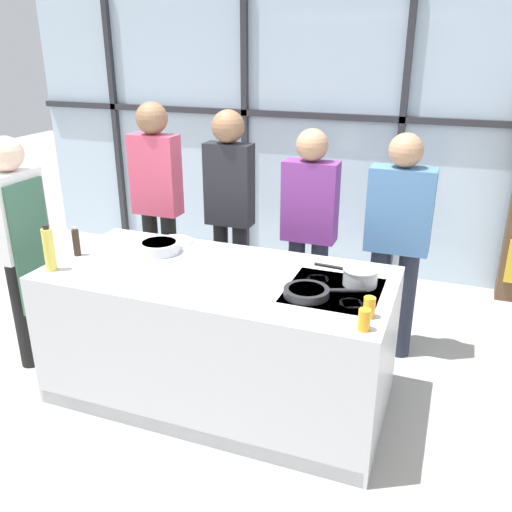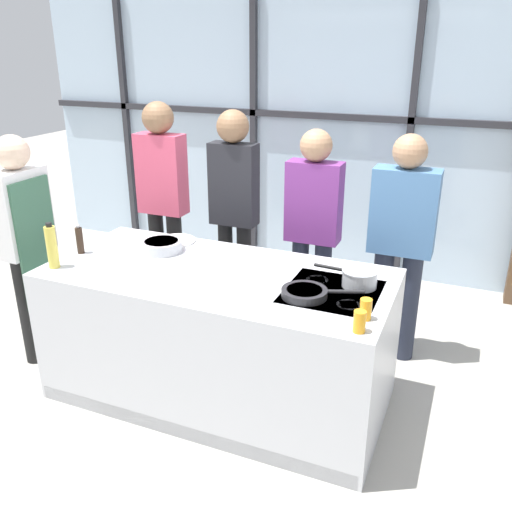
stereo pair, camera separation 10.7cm
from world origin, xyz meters
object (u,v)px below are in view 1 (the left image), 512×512
at_px(white_plate, 173,242).
at_px(juice_glass_near, 364,320).
at_px(frying_pan, 308,292).
at_px(juice_glass_far, 369,307).
at_px(spectator_far_left, 157,195).
at_px(pepper_grinder, 76,242).
at_px(saucepan, 360,276).
at_px(spectator_center_left, 230,204).
at_px(mixing_bowl, 159,247).
at_px(oil_bottle, 49,249).
at_px(spectator_far_right, 397,236).
at_px(spectator_center_right, 309,224).
at_px(chef, 21,239).

bearing_deg(white_plate, juice_glass_near, -27.49).
bearing_deg(juice_glass_near, frying_pan, 142.72).
bearing_deg(juice_glass_far, spectator_far_left, 148.06).
bearing_deg(juice_glass_far, pepper_grinder, 174.41).
height_order(spectator_far_left, saucepan, spectator_far_left).
xyz_separation_m(spectator_center_left, juice_glass_near, (1.28, -1.34, -0.09)).
height_order(pepper_grinder, juice_glass_far, pepper_grinder).
bearing_deg(spectator_far_left, spectator_center_left, -180.00).
bearing_deg(spectator_center_left, mixing_bowl, 76.85).
xyz_separation_m(saucepan, pepper_grinder, (-1.82, -0.19, 0.04)).
xyz_separation_m(saucepan, mixing_bowl, (-1.35, 0.05, -0.01)).
relative_size(saucepan, oil_bottle, 1.31).
xyz_separation_m(white_plate, juice_glass_near, (1.47, -0.77, 0.05)).
relative_size(spectator_center_left, spectator_far_right, 1.06).
height_order(spectator_center_right, oil_bottle, spectator_center_right).
bearing_deg(saucepan, frying_pan, -134.14).
xyz_separation_m(spectator_far_left, spectator_center_left, (0.64, 0.00, -0.01)).
distance_m(spectator_far_left, spectator_far_right, 1.92).
distance_m(saucepan, juice_glass_far, 0.40).
relative_size(spectator_center_left, juice_glass_far, 15.64).
bearing_deg(juice_glass_far, mixing_bowl, 163.66).
bearing_deg(oil_bottle, juice_glass_near, -2.04).
height_order(spectator_center_left, pepper_grinder, spectator_center_left).
relative_size(chef, white_plate, 5.97).
height_order(chef, juice_glass_far, chef).
relative_size(mixing_bowl, pepper_grinder, 1.36).
bearing_deg(saucepan, chef, -175.20).
distance_m(pepper_grinder, juice_glass_near, 1.97).
bearing_deg(juice_glass_near, spectator_far_right, 90.28).
xyz_separation_m(frying_pan, pepper_grinder, (-1.58, 0.06, 0.07)).
bearing_deg(juice_glass_near, white_plate, 152.51).
bearing_deg(pepper_grinder, chef, -179.83).
relative_size(saucepan, juice_glass_near, 3.41).
relative_size(spectator_far_left, spectator_center_right, 1.08).
relative_size(chef, spectator_center_right, 1.00).
relative_size(spectator_far_right, oil_bottle, 5.64).
distance_m(chef, pepper_grinder, 0.46).
distance_m(spectator_center_left, white_plate, 0.62).
xyz_separation_m(spectator_center_left, white_plate, (-0.19, -0.57, -0.14)).
distance_m(spectator_far_right, juice_glass_far, 1.20).
bearing_deg(frying_pan, saucepan, 45.86).
bearing_deg(saucepan, spectator_far_right, 82.22).
distance_m(chef, spectator_far_left, 1.12).
relative_size(white_plate, juice_glass_near, 2.47).
bearing_deg(spectator_far_right, oil_bottle, 33.44).
relative_size(spectator_far_left, mixing_bowl, 6.44).
distance_m(spectator_center_left, spectator_center_right, 0.64).
relative_size(spectator_center_left, mixing_bowl, 6.32).
bearing_deg(spectator_far_right, juice_glass_far, 90.31).
distance_m(white_plate, mixing_bowl, 0.20).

